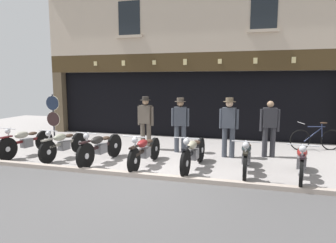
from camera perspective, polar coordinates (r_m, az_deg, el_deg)
ground at (r=6.13m, az=-9.05°, el=-13.93°), size 23.83×22.00×0.18m
shop_facade at (r=13.40m, az=5.18°, el=5.50°), size 12.13×4.42×6.23m
motorcycle_far_left at (r=9.87m, az=-25.74°, el=-3.47°), size 0.62×1.99×0.92m
motorcycle_left at (r=9.12m, az=-19.54°, el=-4.06°), size 0.62×1.94×0.91m
motorcycle_center_left at (r=8.30m, az=-12.89°, el=-4.83°), size 0.62×2.01×0.94m
motorcycle_center at (r=7.79m, az=-4.50°, el=-5.60°), size 0.62×2.01×0.91m
motorcycle_center_right at (r=7.53m, az=4.95°, el=-5.96°), size 0.62×2.12×0.93m
motorcycle_right at (r=7.45m, az=14.90°, el=-6.44°), size 0.62×2.06×0.92m
motorcycle_far_right at (r=7.43m, az=24.40°, el=-6.87°), size 0.62×2.04×0.92m
salesman_left at (r=9.65m, az=-4.34°, el=0.28°), size 0.56×0.35×1.73m
shopkeeper_center at (r=9.22m, az=2.38°, el=-0.09°), size 0.55×0.35×1.72m
salesman_right at (r=8.75m, az=11.67°, el=-0.53°), size 0.56×0.35×1.75m
assistant_far_right at (r=9.12m, az=19.01°, el=-0.87°), size 0.56×0.26×1.66m
tyre_sign_pole at (r=12.57m, az=-21.32°, el=1.78°), size 0.59×0.06×1.71m
advert_board_near at (r=11.56m, az=16.14°, el=5.47°), size 0.70×0.03×1.04m
leaning_bicycle at (r=10.77m, az=26.68°, el=-2.98°), size 1.65×0.63×0.93m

